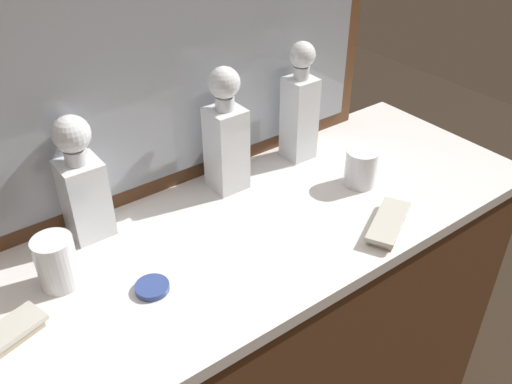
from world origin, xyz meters
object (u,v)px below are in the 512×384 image
at_px(crystal_decanter_right, 299,113).
at_px(silver_brush_center, 388,224).
at_px(crystal_decanter_rear, 226,142).
at_px(crystal_tumbler_rear, 57,264).
at_px(crystal_decanter_front, 83,189).
at_px(crystal_tumbler_center, 361,169).
at_px(porcelain_dish, 152,287).

height_order(crystal_decanter_right, silver_brush_center, crystal_decanter_right).
relative_size(crystal_decanter_rear, silver_brush_center, 1.74).
xyz_separation_m(crystal_decanter_right, crystal_tumbler_rear, (-0.67, -0.10, -0.08)).
bearing_deg(crystal_decanter_right, crystal_decanter_front, 178.10).
relative_size(crystal_decanter_front, crystal_decanter_right, 0.89).
bearing_deg(crystal_decanter_rear, silver_brush_center, -62.15).
xyz_separation_m(crystal_tumbler_center, silver_brush_center, (-0.08, -0.16, -0.03)).
bearing_deg(crystal_decanter_rear, porcelain_dish, -146.39).
xyz_separation_m(crystal_decanter_front, porcelain_dish, (0.02, -0.23, -0.10)).
bearing_deg(crystal_tumbler_center, crystal_tumbler_rear, 172.35).
height_order(crystal_decanter_front, silver_brush_center, crystal_decanter_front).
distance_m(crystal_decanter_right, porcelain_dish, 0.59).
bearing_deg(crystal_tumbler_center, silver_brush_center, -115.98).
bearing_deg(crystal_decanter_rear, crystal_tumbler_center, -35.04).
bearing_deg(crystal_tumbler_rear, crystal_decanter_right, 8.25).
relative_size(crystal_decanter_front, crystal_tumbler_center, 3.04).
relative_size(crystal_decanter_right, crystal_tumbler_center, 3.40).
bearing_deg(porcelain_dish, crystal_decanter_right, 21.84).
bearing_deg(crystal_decanter_front, silver_brush_center, -35.82).
distance_m(crystal_decanter_front, crystal_tumbler_rear, 0.17).
distance_m(crystal_decanter_front, silver_brush_center, 0.64).
bearing_deg(crystal_tumbler_center, crystal_decanter_right, 99.84).
bearing_deg(crystal_decanter_front, porcelain_dish, -85.12).
relative_size(crystal_tumbler_rear, porcelain_dish, 1.62).
distance_m(crystal_tumbler_rear, porcelain_dish, 0.18).
height_order(silver_brush_center, porcelain_dish, silver_brush_center).
relative_size(crystal_tumbler_rear, silver_brush_center, 0.61).
relative_size(crystal_decanter_front, crystal_decanter_rear, 0.91).
distance_m(crystal_decanter_front, crystal_decanter_right, 0.56).
xyz_separation_m(crystal_decanter_front, crystal_decanter_right, (0.56, -0.02, 0.01)).
bearing_deg(crystal_decanter_front, crystal_tumbler_center, -19.48).
bearing_deg(crystal_decanter_right, porcelain_dish, -158.16).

